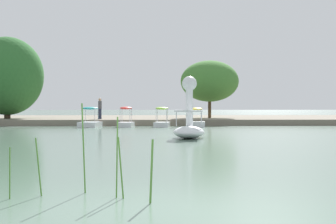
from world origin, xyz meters
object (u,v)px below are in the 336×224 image
(pedal_boat_lime, at_px, (162,121))
(person_on_path, at_px, (100,108))
(pedal_boat_teal, at_px, (90,121))
(tree_sapling_by_fence, at_px, (210,81))
(tree_willow_overhanging, at_px, (7,76))
(pedal_boat_red, at_px, (126,121))
(swan_boat, at_px, (189,121))
(pedal_boat_yellow, at_px, (197,121))

(pedal_boat_lime, xyz_separation_m, person_on_path, (-4.99, 4.14, 0.97))
(pedal_boat_lime, relative_size, pedal_boat_teal, 0.77)
(pedal_boat_teal, bearing_deg, tree_sapling_by_fence, 38.41)
(pedal_boat_lime, distance_m, tree_sapling_by_fence, 9.70)
(tree_willow_overhanging, bearing_deg, pedal_boat_teal, -37.64)
(tree_willow_overhanging, distance_m, tree_sapling_by_fence, 17.69)
(pedal_boat_red, height_order, person_on_path, person_on_path)
(swan_boat, xyz_separation_m, pedal_boat_yellow, (1.59, 12.60, -0.39))
(tree_sapling_by_fence, bearing_deg, person_on_path, -158.47)
(pedal_boat_yellow, height_order, tree_willow_overhanging, tree_willow_overhanging)
(pedal_boat_yellow, distance_m, pedal_boat_lime, 2.57)
(pedal_boat_red, relative_size, pedal_boat_teal, 0.80)
(swan_boat, distance_m, pedal_boat_red, 13.28)
(pedal_boat_lime, bearing_deg, person_on_path, 140.27)
(swan_boat, height_order, tree_willow_overhanging, tree_willow_overhanging)
(pedal_boat_teal, distance_m, tree_sapling_by_fence, 12.98)
(tree_willow_overhanging, xyz_separation_m, person_on_path, (8.08, -1.95, -2.70))
(pedal_boat_lime, height_order, pedal_boat_teal, pedal_boat_teal)
(pedal_boat_teal, height_order, tree_willow_overhanging, tree_willow_overhanging)
(pedal_boat_yellow, xyz_separation_m, pedal_boat_lime, (-2.57, 0.11, 0.04))
(swan_boat, height_order, pedal_boat_yellow, swan_boat)
(pedal_boat_yellow, bearing_deg, person_on_path, 150.62)
(pedal_boat_red, bearing_deg, tree_sapling_by_fence, 47.48)
(pedal_boat_yellow, relative_size, pedal_boat_lime, 1.10)
(swan_boat, xyz_separation_m, tree_sapling_by_fence, (3.55, 20.60, 3.00))
(swan_boat, relative_size, pedal_boat_yellow, 1.48)
(swan_boat, bearing_deg, pedal_boat_red, 105.89)
(pedal_boat_yellow, relative_size, pedal_boat_teal, 0.85)
(pedal_boat_teal, relative_size, person_on_path, 1.39)
(person_on_path, bearing_deg, pedal_boat_yellow, -29.38)
(tree_sapling_by_fence, bearing_deg, pedal_boat_red, -132.52)
(pedal_boat_red, distance_m, pedal_boat_teal, 2.64)
(pedal_boat_lime, height_order, tree_sapling_by_fence, tree_sapling_by_fence)
(swan_boat, distance_m, pedal_boat_lime, 12.75)
(swan_boat, distance_m, tree_willow_overhanging, 23.70)
(swan_boat, bearing_deg, tree_willow_overhanging, 126.76)
(tree_willow_overhanging, bearing_deg, person_on_path, -13.57)
(pedal_boat_lime, relative_size, tree_willow_overhanging, 0.23)
(pedal_boat_yellow, height_order, tree_sapling_by_fence, tree_sapling_by_fence)
(pedal_boat_red, relative_size, tree_sapling_by_fence, 0.26)
(pedal_boat_yellow, bearing_deg, swan_boat, -97.20)
(pedal_boat_teal, bearing_deg, swan_boat, -63.89)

